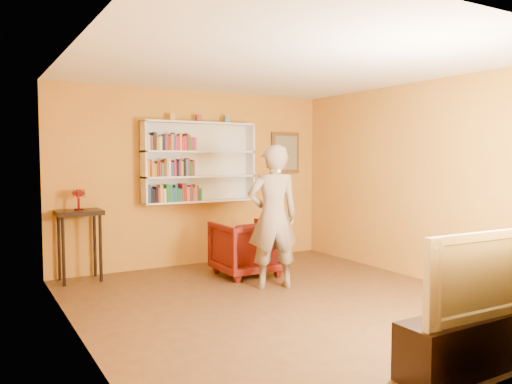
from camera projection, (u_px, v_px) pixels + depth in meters
room_shell at (284, 215)px, 5.67m from camera, size 5.30×5.80×2.88m
bookshelf at (198, 162)px, 7.70m from camera, size 1.80×0.29×1.23m
books_row_lower at (174, 194)px, 7.42m from camera, size 0.83×0.19×0.27m
books_row_middle at (171, 168)px, 7.37m from camera, size 0.72×0.19×0.27m
books_row_upper at (171, 143)px, 7.35m from camera, size 0.76×0.19×0.26m
ornament_left at (172, 117)px, 7.38m from camera, size 0.08×0.08×0.10m
ornament_centre at (198, 118)px, 7.60m from camera, size 0.08×0.08×0.11m
ornament_right at (227, 119)px, 7.84m from camera, size 0.08×0.08×0.11m
framed_painting at (285, 153)px, 8.57m from camera, size 0.55×0.05×0.70m
console_table at (79, 222)px, 6.71m from camera, size 0.59×0.45×0.97m
ruby_lustre at (78, 195)px, 6.68m from camera, size 0.17×0.17×0.28m
armchair at (246, 248)px, 7.08m from camera, size 0.84×0.86×0.78m
person at (273, 217)px, 6.36m from camera, size 0.77×0.61×1.83m
game_remote at (276, 171)px, 5.87m from camera, size 0.04×0.15×0.04m
tv_cabinet at (466, 343)px, 3.90m from camera, size 1.24×0.37×0.44m
television at (468, 273)px, 3.86m from camera, size 1.17×0.19×0.67m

